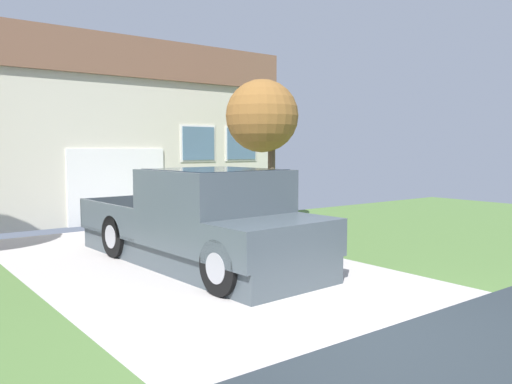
% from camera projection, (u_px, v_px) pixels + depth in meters
% --- Properties ---
extents(pickup_truck, '(2.33, 5.56, 1.71)m').
position_uv_depth(pickup_truck, '(209.00, 224.00, 8.94)').
color(pickup_truck, '#414C52').
rests_on(pickup_truck, ground).
extents(person_with_hat, '(0.52, 0.41, 1.64)m').
position_uv_depth(person_with_hat, '(266.00, 207.00, 9.91)').
color(person_with_hat, navy).
rests_on(person_with_hat, ground).
extents(handbag, '(0.32, 0.19, 0.42)m').
position_uv_depth(handbag, '(270.00, 252.00, 9.65)').
color(handbag, beige).
rests_on(handbag, ground).
extents(house_with_garage, '(10.96, 6.05, 5.11)m').
position_uv_depth(house_with_garage, '(83.00, 131.00, 16.41)').
color(house_with_garage, beige).
rests_on(house_with_garage, ground).
extents(front_yard_tree, '(1.97, 1.97, 3.91)m').
position_uv_depth(front_yard_tree, '(261.00, 114.00, 13.98)').
color(front_yard_tree, brown).
rests_on(front_yard_tree, ground).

